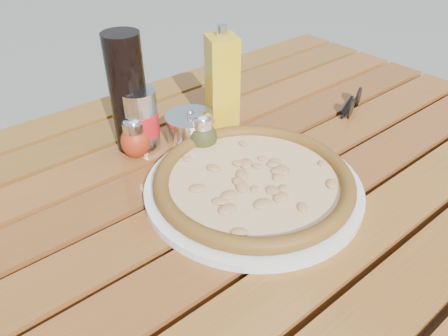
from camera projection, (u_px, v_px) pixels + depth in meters
table at (231, 221)px, 0.78m from camera, size 1.40×0.90×0.75m
plate at (253, 187)px, 0.73m from camera, size 0.43×0.43×0.01m
pizza at (254, 180)px, 0.72m from camera, size 0.35×0.35×0.03m
pepper_shaker at (135, 138)px, 0.79m from camera, size 0.06×0.06×0.08m
oregano_shaker at (202, 134)px, 0.81m from camera, size 0.06×0.06×0.08m
dark_bottle at (128, 94)px, 0.78m from camera, size 0.07×0.07×0.22m
soda_can at (141, 121)px, 0.80m from camera, size 0.07×0.07×0.12m
olive_oil_cruet at (222, 84)px, 0.85m from camera, size 0.07×0.07×0.21m
parmesan_tin at (191, 129)px, 0.84m from camera, size 0.11×0.11×0.07m
sunglasses at (353, 103)px, 0.96m from camera, size 0.11×0.06×0.04m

